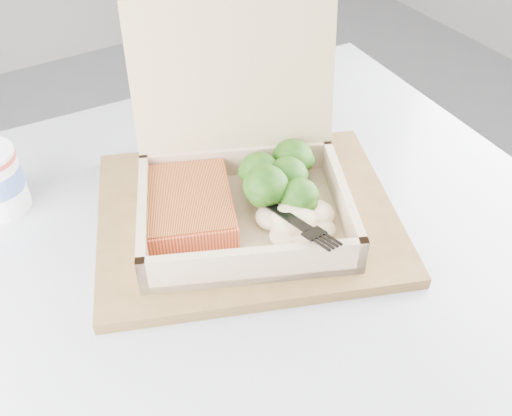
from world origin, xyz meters
TOP-DOWN VIEW (x-y plane):
  - cafe_table at (0.09, -0.03)m, footprint 0.82×0.82m
  - serving_tray at (0.10, 0.02)m, footprint 0.43×0.39m
  - takeout_container at (0.10, 0.04)m, footprint 0.31×0.30m
  - salmon_fillet at (0.03, 0.04)m, footprint 0.14×0.16m
  - broccoli_pile at (0.15, 0.01)m, footprint 0.12×0.12m
  - mashed_potatoes at (0.12, -0.04)m, footprint 0.09×0.07m
  - plastic_fork at (0.11, -0.01)m, footprint 0.02×0.15m
  - receipt at (0.14, 0.21)m, footprint 0.09×0.14m

SIDE VIEW (x-z plane):
  - cafe_table at x=0.09m, z-range 0.18..0.90m
  - receipt at x=0.14m, z-range 0.72..0.72m
  - serving_tray at x=0.10m, z-range 0.72..0.74m
  - salmon_fillet at x=0.03m, z-range 0.75..0.77m
  - mashed_potatoes at x=0.12m, z-range 0.75..0.78m
  - broccoli_pile at x=0.15m, z-range 0.75..0.79m
  - plastic_fork at x=0.11m, z-range 0.76..0.79m
  - takeout_container at x=0.10m, z-range 0.68..0.90m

